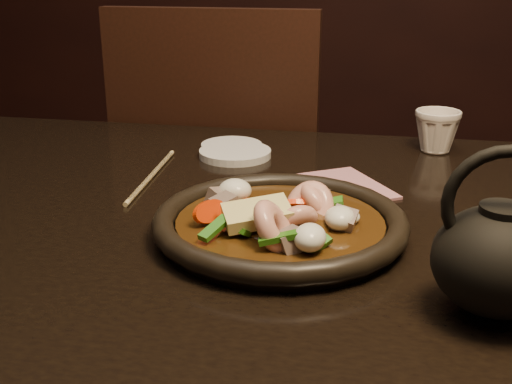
% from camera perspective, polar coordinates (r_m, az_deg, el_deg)
% --- Properties ---
extents(table, '(1.60, 0.90, 0.75)m').
position_cam_1_polar(table, '(0.87, 6.57, -7.34)').
color(table, black).
rests_on(table, floor).
extents(chair, '(0.46, 0.46, 0.98)m').
position_cam_1_polar(chair, '(1.52, -2.54, -0.62)').
color(chair, black).
rests_on(chair, floor).
extents(plate, '(0.31, 0.31, 0.03)m').
position_cam_1_polar(plate, '(0.78, 2.15, -2.85)').
color(plate, black).
rests_on(plate, table).
extents(stirfry, '(0.20, 0.18, 0.08)m').
position_cam_1_polar(stirfry, '(0.78, 2.50, -2.44)').
color(stirfry, '#321C09').
rests_on(stirfry, plate).
extents(saucer_left, '(0.12, 0.12, 0.01)m').
position_cam_1_polar(saucer_left, '(1.10, -1.87, 3.46)').
color(saucer_left, white).
rests_on(saucer_left, table).
extents(saucer_right, '(0.11, 0.11, 0.01)m').
position_cam_1_polar(saucer_right, '(1.14, -2.19, 4.05)').
color(saucer_right, white).
rests_on(saucer_right, table).
extents(tea_cup, '(0.08, 0.08, 0.08)m').
position_cam_1_polar(tea_cup, '(1.16, 15.79, 5.35)').
color(tea_cup, silver).
rests_on(tea_cup, table).
extents(chopsticks, '(0.02, 0.25, 0.01)m').
position_cam_1_polar(chopsticks, '(1.01, -9.27, 1.45)').
color(chopsticks, tan).
rests_on(chopsticks, table).
extents(napkin, '(0.21, 0.21, 0.00)m').
position_cam_1_polar(napkin, '(0.95, 6.70, 0.35)').
color(napkin, '#AF6C72').
rests_on(napkin, table).
extents(teapot, '(0.15, 0.12, 0.16)m').
position_cam_1_polar(teapot, '(0.64, 20.77, -5.26)').
color(teapot, black).
rests_on(teapot, table).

